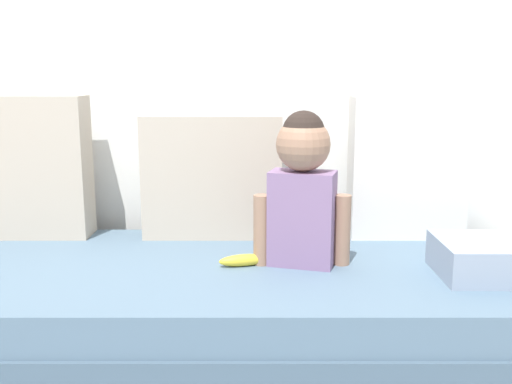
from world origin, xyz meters
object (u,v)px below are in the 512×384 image
Objects in this scene: throw_pillow_center at (215,176)px; folded_blanket at (504,259)px; banana at (246,260)px; couch at (209,312)px; throw_pillow_left at (20,167)px; toddler at (305,184)px; throw_pillow_right at (410,167)px.

throw_pillow_center reaches higher than folded_blanket.
couch is at bearing 171.55° from banana.
banana is 0.83m from folded_blanket.
throw_pillow_left is 1.15m from toddler.
throw_pillow_right is 0.78m from banana.
toddler is 3.06× the size of banana.
throw_pillow_left reaches higher than folded_blanket.
throw_pillow_right is 1.06× the size of toddler.
throw_pillow_left is at bearing 180.00° from throw_pillow_right.
throw_pillow_left is (-0.76, 0.36, 0.45)m from couch.
couch is 0.96m from throw_pillow_left.
toddler reaches higher than throw_pillow_center.
banana is at bearing -23.05° from throw_pillow_left.
toddler is (0.33, -0.00, 0.45)m from couch.
throw_pillow_right reaches higher than banana.
throw_pillow_right is (0.76, 0.36, 0.45)m from couch.
throw_pillow_center is 0.46m from banana.
toddler is 1.30× the size of folded_blanket.
throw_pillow_left reaches higher than banana.
couch is 4.56× the size of throw_pillow_center.
banana is (-0.63, -0.38, -0.26)m from throw_pillow_right.
throw_pillow_left is at bearing 161.48° from toddler.
throw_pillow_left is at bearing 154.71° from couch.
banana is at bearing -71.15° from throw_pillow_center.
throw_pillow_right is at bearing 0.00° from throw_pillow_center.
folded_blanket is (0.95, -0.48, -0.18)m from throw_pillow_center.
throw_pillow_right is (1.53, 0.00, -0.00)m from throw_pillow_left.
folded_blanket is at bearing -6.90° from couch.
folded_blanket is (1.72, -0.48, -0.22)m from throw_pillow_left.
throw_pillow_right is at bearing 111.60° from folded_blanket.
throw_pillow_center is 1.35× the size of folded_blanket.
banana reaches higher than couch.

